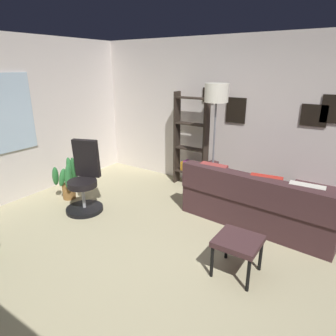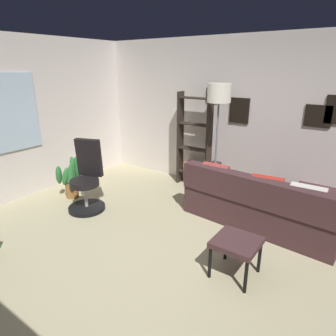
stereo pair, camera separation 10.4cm
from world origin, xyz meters
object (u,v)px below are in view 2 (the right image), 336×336
(footstool, at_px, (236,245))
(office_chair, at_px, (87,183))
(couch, at_px, (271,204))
(floor_lamp, at_px, (219,102))
(bookshelf, at_px, (194,146))
(potted_plant, at_px, (71,179))

(footstool, distance_m, office_chair, 2.53)
(couch, distance_m, floor_lamp, 1.68)
(office_chair, relative_size, bookshelf, 0.64)
(couch, xyz_separation_m, floor_lamp, (0.25, 1.01, 1.32))
(floor_lamp, xyz_separation_m, potted_plant, (-1.31, 2.01, -1.28))
(couch, height_order, bookshelf, bookshelf)
(couch, height_order, footstool, couch)
(footstool, height_order, office_chair, office_chair)
(office_chair, bearing_deg, footstool, -93.40)
(office_chair, bearing_deg, couch, -64.63)
(office_chair, bearing_deg, potted_plant, 78.67)
(couch, xyz_separation_m, footstool, (-1.32, -0.05, 0.07))
(footstool, distance_m, potted_plant, 3.08)
(bookshelf, relative_size, floor_lamp, 0.90)
(footstool, relative_size, office_chair, 0.42)
(bookshelf, bearing_deg, floor_lamp, -120.83)
(couch, xyz_separation_m, office_chair, (-1.17, 2.47, 0.13))
(couch, distance_m, potted_plant, 3.21)
(couch, xyz_separation_m, potted_plant, (-1.06, 3.03, 0.04))
(couch, bearing_deg, bookshelf, 69.21)
(potted_plant, bearing_deg, bookshelf, -39.65)
(footstool, height_order, floor_lamp, floor_lamp)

